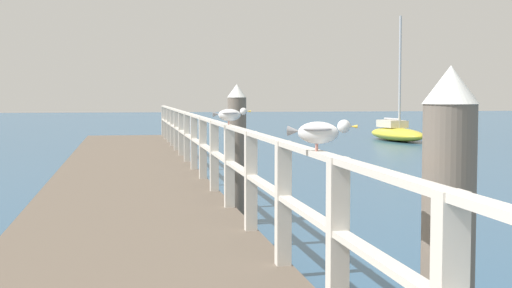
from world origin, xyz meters
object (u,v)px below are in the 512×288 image
at_px(boat_2, 397,132).
at_px(seagull_background, 230,114).
at_px(seagull_foreground, 319,131).
at_px(dock_piling_near, 448,263).
at_px(dock_piling_far, 237,153).

bearing_deg(boat_2, seagull_background, 59.98).
relative_size(seagull_foreground, boat_2, 0.09).
relative_size(dock_piling_near, boat_2, 0.41).
bearing_deg(dock_piling_far, seagull_background, -100.98).
bearing_deg(seagull_foreground, dock_piling_near, 42.14).
height_order(seagull_background, boat_2, boat_2).
height_order(dock_piling_near, seagull_foreground, dock_piling_near).
distance_m(dock_piling_near, seagull_foreground, 1.44).
bearing_deg(boat_2, seagull_foreground, 64.05).
relative_size(dock_piling_far, seagull_background, 4.38).
distance_m(seagull_foreground, seagull_background, 4.34).
xyz_separation_m(dock_piling_far, seagull_background, (-0.37, -1.91, 0.64)).
xyz_separation_m(dock_piling_near, dock_piling_far, (0.00, 7.49, 0.00)).
bearing_deg(seagull_foreground, dock_piling_far, -158.00).
bearing_deg(dock_piling_near, boat_2, 69.95).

